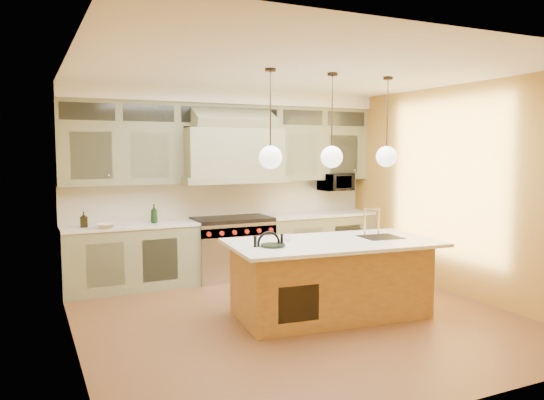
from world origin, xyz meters
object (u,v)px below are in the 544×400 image
kitchen_island (331,277)px  microwave (336,182)px  counter_stool (273,275)px  range (232,247)px

kitchen_island → microwave: bearing=62.2°
microwave → counter_stool: bearing=-133.5°
kitchen_island → counter_stool: 0.87m
range → kitchen_island: size_ratio=0.46×
counter_stool → microwave: size_ratio=2.01×
counter_stool → microwave: bearing=50.2°
range → counter_stool: counter_stool is taller
range → counter_stool: (-0.44, -2.41, 0.13)m
range → kitchen_island: (0.41, -2.26, -0.01)m
range → microwave: microwave is taller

